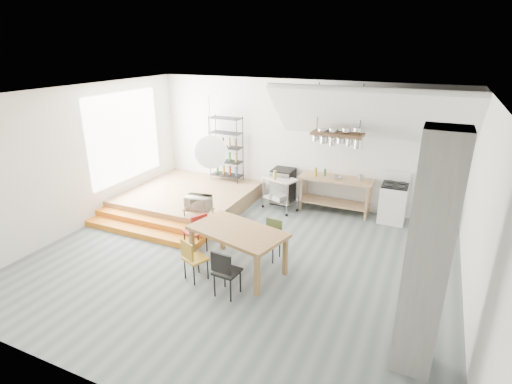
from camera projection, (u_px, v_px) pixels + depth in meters
The scene contains 26 objects.
floor at pixel (240, 260), 7.92m from camera, with size 8.00×8.00×0.00m, color #566264.
wall_back at pixel (299, 143), 10.34m from camera, with size 8.00×0.04×3.20m, color silver.
wall_left at pixel (79, 159), 8.91m from camera, with size 0.04×7.00×3.20m, color silver.
wall_right at pixel (484, 221), 5.81m from camera, with size 0.04×7.00×3.20m, color silver.
ceiling at pixel (237, 95), 6.80m from camera, with size 8.00×7.00×0.02m, color white.
slope_ceiling at pixel (370, 115), 8.80m from camera, with size 4.40×1.80×0.15m, color white.
window_pane at pixel (125, 137), 10.11m from camera, with size 0.02×2.50×2.20m, color white.
platform at pixel (189, 198), 10.52m from camera, with size 3.00×3.00×0.40m, color olive.
step_lower at pixel (141, 232), 8.91m from camera, with size 3.00×0.35×0.13m, color orange.
step_upper at pixel (151, 224), 9.18m from camera, with size 3.00×0.35×0.27m, color orange.
concrete_column at pixel (427, 259), 4.80m from camera, with size 0.50×0.50×3.20m, color slate.
kitchen_counter at pixel (335, 188), 9.96m from camera, with size 1.80×0.60×0.91m.
stove at pixel (393, 202), 9.47m from camera, with size 0.60×0.60×1.18m.
pot_rack at pixel (338, 137), 9.28m from camera, with size 1.20×0.50×1.43m.
wire_shelving at pixel (226, 148), 10.96m from camera, with size 0.88×0.38×1.80m.
microwave_shelf at pixel (199, 209), 8.91m from camera, with size 0.60×0.40×0.16m.
paper_lantern at pixel (211, 152), 7.16m from camera, with size 0.60×0.60×0.60m, color white.
dining_table at pixel (238, 234), 7.32m from camera, with size 1.94×1.38×0.83m.
chair_mustard at pixel (192, 257), 7.07m from camera, with size 0.48×0.48×0.81m.
chair_black at pixel (225, 270), 6.60m from camera, with size 0.42×0.42×0.86m.
chair_olive at pixel (272, 236), 7.86m from camera, with size 0.40×0.40×0.80m.
chair_red at pixel (197, 229), 8.02m from camera, with size 0.53×0.53×0.87m.
rolling_cart at pixel (280, 189), 10.10m from camera, with size 0.97×0.74×0.86m.
mini_fridge at pixel (283, 186), 10.61m from camera, with size 0.55×0.55×0.94m, color black.
microwave at pixel (198, 202), 8.85m from camera, with size 0.54×0.37×0.30m, color beige.
bowl at pixel (337, 177), 9.80m from camera, with size 0.21×0.21×0.05m, color silver.
Camera 1 is at (3.17, -6.19, 4.04)m, focal length 28.00 mm.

